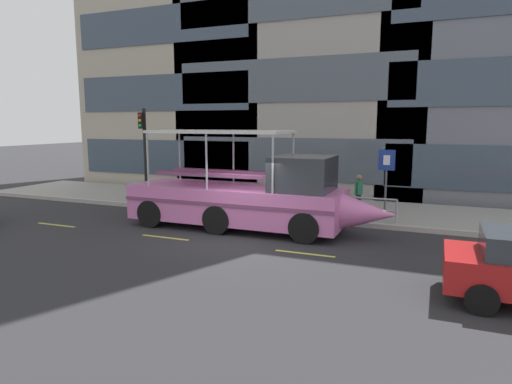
# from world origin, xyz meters

# --- Properties ---
(ground_plane) EXTENTS (120.00, 120.00, 0.00)m
(ground_plane) POSITION_xyz_m (0.00, 0.00, 0.00)
(ground_plane) COLOR #2B2B2D
(sidewalk) EXTENTS (32.00, 4.80, 0.18)m
(sidewalk) POSITION_xyz_m (0.00, 5.60, 0.09)
(sidewalk) COLOR #99968E
(sidewalk) RESTS_ON ground_plane
(curb_edge) EXTENTS (32.00, 0.18, 0.18)m
(curb_edge) POSITION_xyz_m (0.00, 3.11, 0.09)
(curb_edge) COLOR #B2ADA3
(curb_edge) RESTS_ON ground_plane
(lane_centreline) EXTENTS (25.80, 0.12, 0.01)m
(lane_centreline) POSITION_xyz_m (-0.00, -0.90, 0.00)
(lane_centreline) COLOR #DBD64C
(lane_centreline) RESTS_ON ground_plane
(office_tower_right) EXTENTS (11.14, 8.64, 18.25)m
(office_tower_right) POSITION_xyz_m (8.67, 12.68, 9.12)
(office_tower_right) COLOR slate
(office_tower_right) RESTS_ON ground_plane
(curb_guardrail) EXTENTS (11.92, 0.09, 0.88)m
(curb_guardrail) POSITION_xyz_m (-1.35, 3.45, 0.77)
(curb_guardrail) COLOR #9EA0A8
(curb_guardrail) RESTS_ON sidewalk
(traffic_light_pole) EXTENTS (0.24, 0.46, 4.24)m
(traffic_light_pole) POSITION_xyz_m (-6.65, 3.89, 2.74)
(traffic_light_pole) COLOR black
(traffic_light_pole) RESTS_ON sidewalk
(parking_sign) EXTENTS (0.60, 0.12, 2.61)m
(parking_sign) POSITION_xyz_m (4.09, 4.02, 1.95)
(parking_sign) COLOR #4C4F54
(parking_sign) RESTS_ON sidewalk
(leaned_bicycle) EXTENTS (1.74, 0.46, 0.96)m
(leaned_bicycle) POSITION_xyz_m (-6.41, 3.96, 0.56)
(leaned_bicycle) COLOR black
(leaned_bicycle) RESTS_ON sidewalk
(duck_tour_boat) EXTENTS (9.66, 2.51, 3.51)m
(duck_tour_boat) POSITION_xyz_m (-0.24, 1.29, 1.13)
(duck_tour_boat) COLOR pink
(duck_tour_boat) RESTS_ON ground_plane
(pedestrian_near_bow) EXTENTS (0.30, 0.40, 1.57)m
(pedestrian_near_bow) POSITION_xyz_m (3.00, 4.60, 1.13)
(pedestrian_near_bow) COLOR #1E2338
(pedestrian_near_bow) RESTS_ON sidewalk
(pedestrian_mid_left) EXTENTS (0.47, 0.28, 1.72)m
(pedestrian_mid_left) POSITION_xyz_m (-0.39, 4.06, 1.22)
(pedestrian_mid_left) COLOR #47423D
(pedestrian_mid_left) RESTS_ON sidewalk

